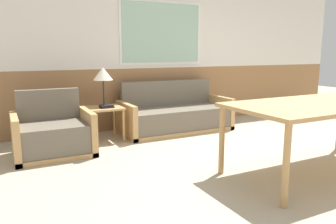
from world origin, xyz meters
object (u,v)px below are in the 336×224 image
couch (176,116)px  armchair (53,135)px  side_table (105,113)px  dining_table (322,108)px  table_lamp (103,75)px

couch → armchair: couch is taller
side_table → dining_table: size_ratio=0.24×
armchair → table_lamp: size_ratio=1.65×
side_table → table_lamp: table_lamp is taller
dining_table → couch: bearing=101.1°
table_lamp → dining_table: (1.67, -2.45, -0.26)m
armchair → dining_table: armchair is taller
side_table → dining_table: (1.69, -2.36, 0.30)m
armchair → couch: bearing=2.7°
dining_table → side_table: bearing=125.6°
side_table → table_lamp: 0.56m
armchair → side_table: armchair is taller
side_table → dining_table: 2.92m
side_table → table_lamp: bearing=75.7°
table_lamp → dining_table: size_ratio=0.28×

